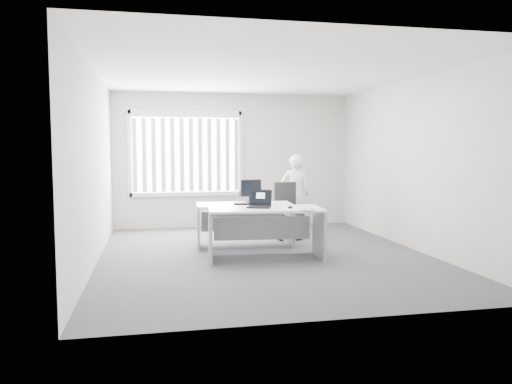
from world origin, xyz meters
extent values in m
plane|color=#5A5961|center=(0.00, 0.00, 0.00)|extent=(6.00, 6.00, 0.00)
cube|color=beige|center=(0.00, 3.00, 1.40)|extent=(5.00, 0.02, 2.80)
cube|color=beige|center=(0.00, -3.00, 1.40)|extent=(5.00, 0.02, 2.80)
cube|color=beige|center=(-2.50, 0.00, 1.40)|extent=(0.02, 6.00, 2.80)
cube|color=beige|center=(2.50, 0.00, 1.40)|extent=(0.02, 6.00, 2.80)
cube|color=white|center=(0.00, 0.00, 2.80)|extent=(5.00, 6.00, 0.02)
cube|color=silver|center=(-1.00, 2.96, 1.55)|extent=(2.32, 0.06, 1.76)
cube|color=silver|center=(-0.04, -0.25, 0.75)|extent=(1.75, 0.93, 0.03)
cube|color=gray|center=(-0.86, -0.18, 0.37)|extent=(0.10, 0.73, 0.74)
cube|color=gray|center=(0.78, -0.32, 0.37)|extent=(0.10, 0.73, 0.74)
cube|color=silver|center=(-0.18, 0.75, 0.71)|extent=(1.64, 0.85, 0.03)
cube|color=gray|center=(-0.96, 0.80, 0.35)|extent=(0.08, 0.69, 0.70)
cube|color=gray|center=(0.60, 0.70, 0.35)|extent=(0.08, 0.69, 0.70)
cylinder|color=black|center=(0.75, 1.32, 0.04)|extent=(0.64, 0.64, 0.08)
cylinder|color=black|center=(0.75, 1.32, 0.22)|extent=(0.07, 0.07, 0.45)
cube|color=black|center=(0.75, 1.32, 0.45)|extent=(0.49, 0.49, 0.07)
cube|color=black|center=(0.73, 1.53, 0.76)|extent=(0.43, 0.10, 0.54)
imported|color=white|center=(1.02, 1.83, 0.77)|extent=(0.64, 0.51, 1.54)
cube|color=white|center=(0.27, -0.41, 0.77)|extent=(0.35, 0.27, 0.00)
cube|color=white|center=(0.50, -0.61, 0.78)|extent=(0.26, 0.27, 0.01)
cube|color=black|center=(-0.14, 0.61, 0.74)|extent=(0.49, 0.20, 0.02)
camera|label=1|loc=(-1.67, -7.45, 1.65)|focal=35.00mm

